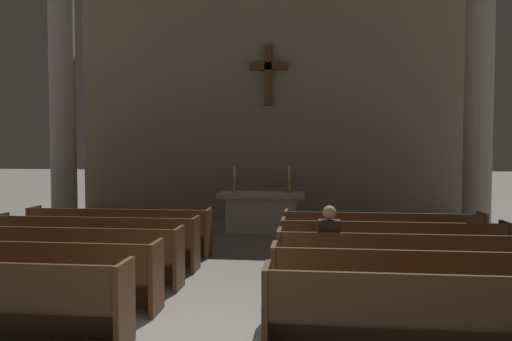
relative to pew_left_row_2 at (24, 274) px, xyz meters
name	(u,v)px	position (x,y,z in m)	size (l,w,h in m)	color
pew_left_row_2	(24,274)	(0.00, 0.00, 0.00)	(3.70, 0.50, 0.95)	brown
pew_left_row_3	(65,256)	(0.00, 1.11, 0.00)	(3.70, 0.50, 0.95)	brown
pew_left_row_4	(95,242)	(0.00, 2.22, 0.00)	(3.70, 0.50, 0.95)	brown
pew_left_row_5	(119,231)	(0.00, 3.32, 0.00)	(3.70, 0.50, 0.95)	brown
pew_right_row_1	(448,317)	(5.18, -1.11, 0.00)	(3.70, 0.50, 0.95)	brown
pew_right_row_2	(422,286)	(5.18, 0.00, 0.00)	(3.70, 0.50, 0.95)	brown
pew_right_row_3	(405,264)	(5.18, 1.11, 0.00)	(3.70, 0.50, 0.95)	brown
pew_right_row_4	(392,248)	(5.18, 2.22, 0.00)	(3.70, 0.50, 0.95)	brown
pew_right_row_5	(382,236)	(5.18, 3.32, 0.00)	(3.70, 0.50, 0.95)	brown
column_left_second	(63,99)	(-2.65, 6.19, 2.95)	(0.98, 0.98, 7.03)	#ADA89E
column_right_second	(479,94)	(7.82, 6.19, 2.95)	(0.98, 0.98, 7.03)	#ADA89E
altar	(262,211)	(2.59, 6.32, 0.06)	(2.20, 0.90, 1.01)	#BCB7AD
candlestick_left	(234,184)	(1.89, 6.32, 0.74)	(0.16, 0.16, 0.66)	#B79338
candlestick_right	(289,184)	(3.29, 6.32, 0.74)	(0.16, 0.16, 0.66)	#B79338
apse_with_cross	(269,89)	(2.59, 8.61, 3.41)	(11.52, 0.46, 7.77)	gray
lone_worshipper	(329,247)	(4.09, 1.15, 0.22)	(0.32, 0.43, 1.32)	#26262B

